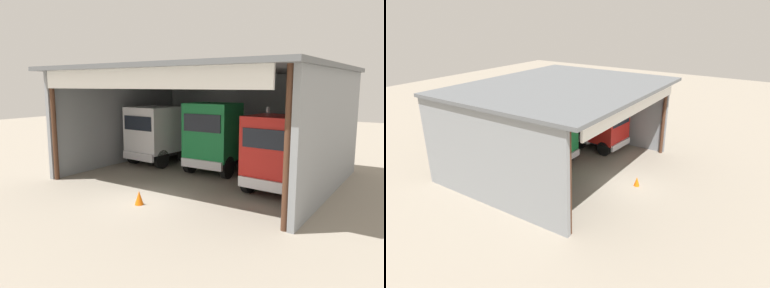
# 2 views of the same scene
# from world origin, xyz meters

# --- Properties ---
(ground_plane) EXTENTS (80.00, 80.00, 0.00)m
(ground_plane) POSITION_xyz_m (0.00, 0.00, 0.00)
(ground_plane) COLOR gray
(ground_plane) RESTS_ON ground
(workshop_shed) EXTENTS (12.88, 10.96, 5.54)m
(workshop_shed) POSITION_xyz_m (0.00, 5.95, 3.79)
(workshop_shed) COLOR gray
(workshop_shed) RESTS_ON ground
(truck_white_right_bay) EXTENTS (2.66, 4.64, 3.44)m
(truck_white_right_bay) POSITION_xyz_m (-4.10, 5.76, 1.83)
(truck_white_right_bay) COLOR white
(truck_white_right_bay) RESTS_ON ground
(truck_green_yard_outside) EXTENTS (2.68, 4.44, 3.77)m
(truck_green_yard_outside) POSITION_xyz_m (0.03, 5.69, 1.96)
(truck_green_yard_outside) COLOR #197F3D
(truck_green_yard_outside) RESTS_ON ground
(truck_red_center_bay) EXTENTS (2.80, 4.83, 3.69)m
(truck_red_center_bay) POSITION_xyz_m (4.27, 4.03, 1.79)
(truck_red_center_bay) COLOR red
(truck_red_center_bay) RESTS_ON ground
(oil_drum) EXTENTS (0.58, 0.58, 0.90)m
(oil_drum) POSITION_xyz_m (-1.84, 9.55, 0.45)
(oil_drum) COLOR #194CB2
(oil_drum) RESTS_ON ground
(tool_cart) EXTENTS (0.90, 0.60, 1.00)m
(tool_cart) POSITION_xyz_m (-1.98, 9.08, 0.50)
(tool_cart) COLOR black
(tool_cart) RESTS_ON ground
(traffic_cone) EXTENTS (0.36, 0.36, 0.56)m
(traffic_cone) POSITION_xyz_m (0.20, -0.52, 0.28)
(traffic_cone) COLOR orange
(traffic_cone) RESTS_ON ground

